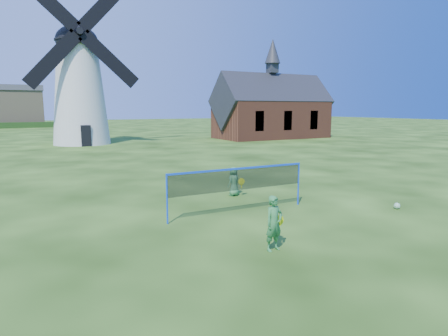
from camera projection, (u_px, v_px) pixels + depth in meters
ground at (226, 216)px, 12.48m from camera, size 220.00×220.00×0.00m
windmill at (79, 86)px, 36.37m from camera, size 10.46×5.31×15.49m
chapel at (272, 111)px, 44.62m from camera, size 13.39×6.49×11.32m
badminton_net at (239, 180)px, 12.58m from camera, size 5.05×0.05×1.55m
player_girl at (274, 223)px, 9.35m from camera, size 0.69×0.40×1.38m
player_boy at (234, 181)px, 15.26m from camera, size 0.69×0.53×1.16m
play_ball at (397, 206)px, 13.30m from camera, size 0.22×0.22×0.22m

